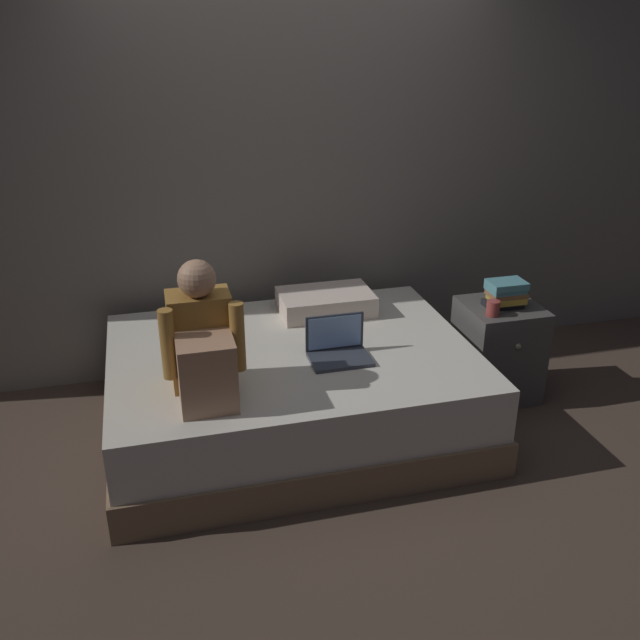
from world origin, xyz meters
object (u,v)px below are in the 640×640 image
object	(u,v)px
pillow	(326,302)
mug	(493,308)
bed	(292,390)
book_stack	(506,293)
person_sitting	(203,346)
laptop	(338,348)
nightstand	(497,350)

from	to	relation	value
pillow	mug	xyz separation A→B (m)	(0.85, -0.50, 0.07)
bed	book_stack	bearing A→B (deg)	2.11
person_sitting	laptop	bearing A→B (deg)	14.88
bed	laptop	xyz separation A→B (m)	(0.22, -0.16, 0.31)
book_stack	nightstand	bearing A→B (deg)	88.18
bed	pillow	bearing A→B (deg)	54.97
person_sitting	laptop	distance (m)	0.77
pillow	mug	size ratio (longest dim) A/B	6.22
person_sitting	mug	world-z (taller)	person_sitting
nightstand	book_stack	size ratio (longest dim) A/B	2.59
bed	mug	size ratio (longest dim) A/B	22.22
bed	person_sitting	bearing A→B (deg)	-145.26
bed	nightstand	world-z (taller)	nightstand
nightstand	mug	bearing A→B (deg)	-137.31
bed	laptop	world-z (taller)	laptop
mug	person_sitting	bearing A→B (deg)	-169.97
person_sitting	pillow	world-z (taller)	person_sitting
mug	pillow	bearing A→B (deg)	149.60
nightstand	book_stack	xyz separation A→B (m)	(-0.00, -0.02, 0.38)
nightstand	laptop	size ratio (longest dim) A/B	1.86
bed	laptop	distance (m)	0.41
person_sitting	mug	xyz separation A→B (m)	(1.67, 0.30, -0.11)
nightstand	mug	world-z (taller)	mug
bed	mug	world-z (taller)	mug
bed	pillow	size ratio (longest dim) A/B	3.57
laptop	book_stack	xyz separation A→B (m)	(1.08, 0.20, 0.12)
laptop	book_stack	distance (m)	1.11
laptop	nightstand	bearing A→B (deg)	11.71
nightstand	pillow	bearing A→B (deg)	158.82
laptop	person_sitting	bearing A→B (deg)	-165.12
nightstand	mug	xyz separation A→B (m)	(-0.13, -0.12, 0.34)
nightstand	book_stack	world-z (taller)	book_stack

